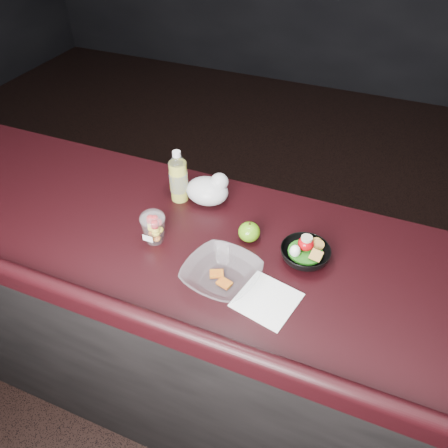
{
  "coord_description": "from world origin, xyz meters",
  "views": [
    {
      "loc": [
        0.51,
        -0.63,
        2.0
      ],
      "look_at": [
        0.11,
        0.32,
        1.1
      ],
      "focal_mm": 35.0,
      "sensor_mm": 36.0,
      "label": 1
    }
  ],
  "objects_px": {
    "fruit_cup": "(153,226)",
    "green_apple": "(249,232)",
    "takeout_bowl": "(222,275)",
    "lemonade_bottle": "(179,180)",
    "snack_bowl": "(305,253)"
  },
  "relations": [
    {
      "from": "lemonade_bottle",
      "to": "green_apple",
      "type": "relative_size",
      "value": 2.68
    },
    {
      "from": "fruit_cup",
      "to": "green_apple",
      "type": "height_order",
      "value": "fruit_cup"
    },
    {
      "from": "lemonade_bottle",
      "to": "snack_bowl",
      "type": "xyz_separation_m",
      "value": [
        0.5,
        -0.13,
        -0.05
      ]
    },
    {
      "from": "snack_bowl",
      "to": "takeout_bowl",
      "type": "relative_size",
      "value": 0.69
    },
    {
      "from": "green_apple",
      "to": "takeout_bowl",
      "type": "bearing_deg",
      "value": -93.9
    },
    {
      "from": "lemonade_bottle",
      "to": "snack_bowl",
      "type": "relative_size",
      "value": 1.14
    },
    {
      "from": "snack_bowl",
      "to": "takeout_bowl",
      "type": "bearing_deg",
      "value": -138.82
    },
    {
      "from": "lemonade_bottle",
      "to": "snack_bowl",
      "type": "height_order",
      "value": "lemonade_bottle"
    },
    {
      "from": "snack_bowl",
      "to": "takeout_bowl",
      "type": "xyz_separation_m",
      "value": [
        -0.2,
        -0.18,
        -0.0
      ]
    },
    {
      "from": "snack_bowl",
      "to": "lemonade_bottle",
      "type": "bearing_deg",
      "value": 164.97
    },
    {
      "from": "fruit_cup",
      "to": "snack_bowl",
      "type": "height_order",
      "value": "fruit_cup"
    },
    {
      "from": "green_apple",
      "to": "takeout_bowl",
      "type": "relative_size",
      "value": 0.29
    },
    {
      "from": "green_apple",
      "to": "takeout_bowl",
      "type": "height_order",
      "value": "green_apple"
    },
    {
      "from": "fruit_cup",
      "to": "green_apple",
      "type": "relative_size",
      "value": 1.57
    },
    {
      "from": "lemonade_bottle",
      "to": "green_apple",
      "type": "distance_m",
      "value": 0.33
    }
  ]
}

